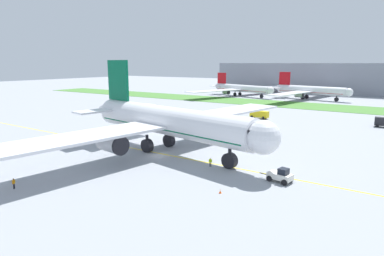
# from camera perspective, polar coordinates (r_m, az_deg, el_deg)

# --- Properties ---
(ground_plane) EXTENTS (600.00, 600.00, 0.00)m
(ground_plane) POSITION_cam_1_polar(r_m,az_deg,el_deg) (66.05, -6.08, -4.81)
(ground_plane) COLOR #9399A0
(ground_plane) RESTS_ON ground
(apron_taxi_line) EXTENTS (280.00, 0.36, 0.01)m
(apron_taxi_line) POSITION_cam_1_polar(r_m,az_deg,el_deg) (67.30, -5.16, -4.48)
(apron_taxi_line) COLOR yellow
(apron_taxi_line) RESTS_ON ground
(grass_median_strip) EXTENTS (320.00, 24.00, 0.10)m
(grass_median_strip) POSITION_cam_1_polar(r_m,az_deg,el_deg) (151.11, 17.83, 3.78)
(grass_median_strip) COLOR #4C8438
(grass_median_strip) RESTS_ON ground
(airliner_foreground) EXTENTS (50.88, 79.92, 18.78)m
(airliner_foreground) POSITION_cam_1_polar(r_m,az_deg,el_deg) (67.63, -4.46, 1.14)
(airliner_foreground) COLOR white
(airliner_foreground) RESTS_ON ground
(pushback_tug) EXTENTS (5.56, 2.83, 2.26)m
(pushback_tug) POSITION_cam_1_polar(r_m,az_deg,el_deg) (53.28, 15.06, -7.94)
(pushback_tug) COLOR white
(pushback_tug) RESTS_ON ground
(ground_crew_wingwalker_port) EXTENTS (0.41, 0.50, 1.59)m
(ground_crew_wingwalker_port) POSITION_cam_1_polar(r_m,az_deg,el_deg) (55.34, -28.45, -8.28)
(ground_crew_wingwalker_port) COLOR black
(ground_crew_wingwalker_port) RESTS_ON ground
(ground_crew_marshaller_front) EXTENTS (0.50, 0.41, 1.59)m
(ground_crew_marshaller_front) POSITION_cam_1_polar(r_m,az_deg,el_deg) (58.87, 3.20, -5.78)
(ground_crew_marshaller_front) COLOR black
(ground_crew_marshaller_front) RESTS_ON ground
(traffic_cone_near_nose) EXTENTS (0.36, 0.36, 0.58)m
(traffic_cone_near_nose) POSITION_cam_1_polar(r_m,az_deg,el_deg) (47.68, 4.90, -10.83)
(traffic_cone_near_nose) COLOR #F2590C
(traffic_cone_near_nose) RESTS_ON ground
(traffic_cone_port_wing) EXTENTS (0.36, 0.36, 0.58)m
(traffic_cone_port_wing) POSITION_cam_1_polar(r_m,az_deg,el_deg) (73.16, -27.62, -4.24)
(traffic_cone_port_wing) COLOR #F2590C
(traffic_cone_port_wing) RESTS_ON ground
(service_truck_baggage_loader) EXTENTS (4.57, 2.72, 2.80)m
(service_truck_baggage_loader) POSITION_cam_1_polar(r_m,az_deg,el_deg) (109.31, 30.13, 0.93)
(service_truck_baggage_loader) COLOR black
(service_truck_baggage_loader) RESTS_ON ground
(service_truck_fuel_bowser) EXTENTS (6.30, 2.64, 2.52)m
(service_truck_fuel_bowser) POSITION_cam_1_polar(r_m,az_deg,el_deg) (111.70, 11.58, 2.35)
(service_truck_fuel_bowser) COLOR yellow
(service_truck_fuel_bowser) RESTS_ON ground
(parked_airliner_far_left) EXTENTS (42.88, 70.61, 12.50)m
(parked_airliner_far_left) POSITION_cam_1_polar(r_m,az_deg,el_deg) (186.20, 8.38, 6.79)
(parked_airliner_far_left) COLOR white
(parked_airliner_far_left) RESTS_ON ground
(parked_airliner_far_centre) EXTENTS (41.57, 66.69, 13.45)m
(parked_airliner_far_centre) POSITION_cam_1_polar(r_m,az_deg,el_deg) (177.28, 19.59, 6.16)
(parked_airliner_far_centre) COLOR white
(parked_airliner_far_centre) RESTS_ON ground
(terminal_building) EXTENTS (139.77, 20.00, 18.00)m
(terminal_building) POSITION_cam_1_polar(r_m,az_deg,el_deg) (217.37, 22.59, 7.93)
(terminal_building) COLOR gray
(terminal_building) RESTS_ON ground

